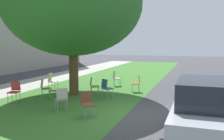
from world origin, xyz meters
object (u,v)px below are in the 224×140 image
at_px(chair_0, 93,85).
at_px(chair_8, 116,77).
at_px(chair_6, 15,90).
at_px(chair_4, 87,102).
at_px(chair_7, 44,87).
at_px(parked_car, 209,114).
at_px(street_tree, 73,4).
at_px(chair_3, 137,82).
at_px(chair_5, 106,87).
at_px(chair_1, 52,80).
at_px(chair_2, 61,98).

distance_m(chair_0, chair_8, 2.84).
bearing_deg(chair_6, chair_4, -104.15).
height_order(chair_7, parked_car, parked_car).
height_order(street_tree, chair_3, street_tree).
relative_size(street_tree, chair_6, 7.57).
bearing_deg(chair_5, chair_7, 109.70).
relative_size(chair_1, chair_3, 1.00).
relative_size(chair_0, chair_2, 1.00).
relative_size(chair_4, chair_5, 1.00).
distance_m(chair_3, chair_4, 4.80).
height_order(chair_3, chair_8, same).
height_order(chair_5, chair_7, same).
height_order(chair_3, parked_car, parked_car).
relative_size(chair_5, chair_6, 1.00).
distance_m(chair_0, chair_5, 0.85).
height_order(chair_2, chair_3, same).
distance_m(chair_0, chair_4, 3.44).
bearing_deg(chair_5, chair_1, 74.19).
height_order(street_tree, chair_0, street_tree).
xyz_separation_m(street_tree, chair_5, (-0.22, -1.74, -3.74)).
bearing_deg(street_tree, chair_8, -21.29).
bearing_deg(chair_6, chair_7, -37.20).
bearing_deg(chair_2, chair_0, 0.20).
distance_m(street_tree, chair_8, 4.90).
bearing_deg(parked_car, street_tree, 53.06).
relative_size(street_tree, chair_0, 7.57).
bearing_deg(street_tree, chair_4, -145.56).
bearing_deg(chair_7, chair_3, -51.95).
height_order(chair_0, chair_7, same).
bearing_deg(chair_8, street_tree, 158.71).
bearing_deg(chair_7, chair_6, 142.80).
bearing_deg(parked_car, chair_6, 73.30).
distance_m(chair_4, chair_6, 3.90).
bearing_deg(street_tree, parked_car, -126.94).
relative_size(street_tree, chair_3, 7.57).
bearing_deg(chair_7, parked_car, -115.88).
height_order(street_tree, chair_4, street_tree).
distance_m(street_tree, chair_5, 4.13).
relative_size(chair_8, parked_car, 0.24).
relative_size(chair_0, chair_3, 1.00).
height_order(chair_6, chair_7, same).
relative_size(chair_3, chair_4, 1.00).
distance_m(chair_5, chair_6, 3.90).
height_order(chair_5, chair_8, same).
distance_m(chair_2, chair_6, 2.69).
distance_m(street_tree, chair_6, 4.63).
distance_m(chair_2, chair_8, 5.76).
bearing_deg(parked_car, chair_1, 55.65).
xyz_separation_m(chair_1, chair_2, (-3.56, -2.67, 0.00)).
relative_size(chair_0, chair_6, 1.00).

